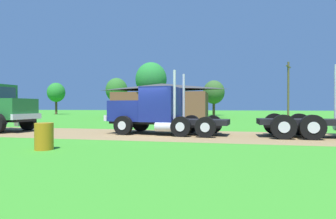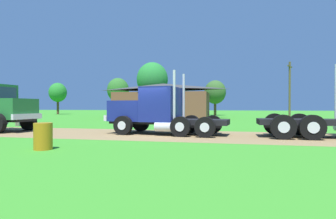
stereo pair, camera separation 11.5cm
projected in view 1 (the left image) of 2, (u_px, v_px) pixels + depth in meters
ground_plane at (148, 134)px, 15.60m from camera, size 200.00×200.00×0.00m
dirt_track at (148, 134)px, 15.60m from camera, size 120.00×5.90×0.01m
truck_foreground_white at (156, 111)px, 16.03m from camera, size 6.78×3.14×3.40m
visitor_far_side at (17, 114)px, 22.23m from camera, size 0.65×0.30×1.77m
steel_barrel at (44, 136)px, 10.09m from camera, size 0.64×0.64×0.94m
shed_building at (162, 101)px, 37.94m from camera, size 12.67×7.34×4.57m
utility_pole_near at (288, 88)px, 36.99m from camera, size 0.96×2.09×7.28m
tree_left at (56, 93)px, 56.01m from camera, size 3.41×3.41×6.16m
tree_mid at (117, 90)px, 58.85m from camera, size 4.47×4.47×7.38m
tree_right at (151, 80)px, 45.07m from camera, size 4.90×4.90×8.47m
tree_far_right at (214, 92)px, 49.06m from camera, size 3.67×3.67×6.00m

